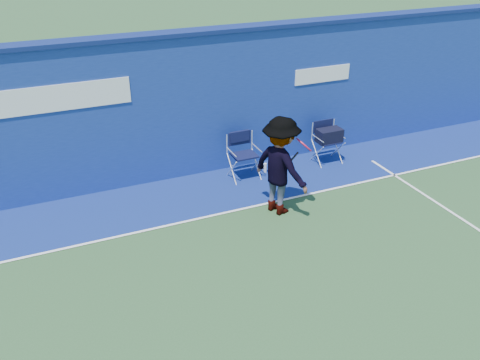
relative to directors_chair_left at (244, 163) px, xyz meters
name	(u,v)px	position (x,y,z in m)	size (l,w,h in m)	color
ground	(279,332)	(-1.43, -4.46, -0.33)	(80.00, 80.00, 0.00)	#2B4E2A
stadium_wall	(166,108)	(-1.43, 0.74, 1.22)	(24.00, 0.50, 3.08)	navy
out_of_bounds_strip	(186,197)	(-1.43, -0.36, -0.32)	(24.00, 1.80, 0.01)	navy
court_lines	(260,304)	(-1.43, -3.86, -0.32)	(24.00, 12.00, 0.01)	white
directors_chair_left	(244,163)	(0.00, 0.00, 0.00)	(0.59, 0.54, 0.99)	silver
directors_chair_right	(328,146)	(2.08, -0.05, 0.07)	(0.57, 0.51, 0.95)	silver
water_bottle	(265,168)	(0.52, 0.01, -0.22)	(0.07, 0.07, 0.22)	white
tennis_player	(281,166)	(0.06, -1.56, 0.63)	(1.10, 1.40, 1.91)	#EA4738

